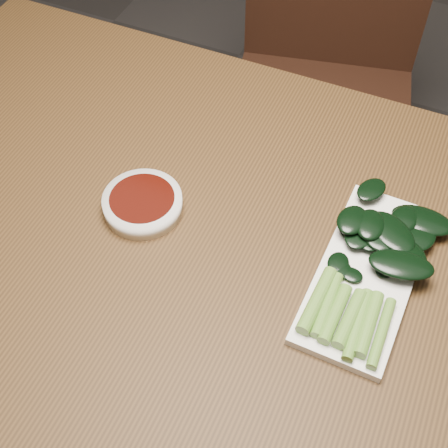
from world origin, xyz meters
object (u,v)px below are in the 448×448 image
Objects in this scene: table at (240,267)px; gai_lan at (377,257)px; sauce_bowl at (143,203)px; serving_plate at (366,274)px; chair_far at (324,77)px.

gai_lan is at bearing 9.66° from table.
serving_plate is (0.35, 0.02, -0.01)m from sauce_bowl.
table is 1.57× the size of chair_far.
sauce_bowl is at bearing -109.44° from chair_far.
table is at bearing -175.76° from serving_plate.
chair_far is at bearing 96.01° from table.
chair_far is 7.28× the size of sauce_bowl.
serving_plate is at bearing -82.72° from chair_far.
chair_far is at bearing 83.44° from sauce_bowl.
sauce_bowl is at bearing -173.70° from gai_lan.
chair_far reaches higher than sauce_bowl.
table is at bearing -96.87° from chair_far.
table is 0.22m from gai_lan.
gai_lan is (0.27, -0.70, 0.29)m from chair_far.
table is at bearing 2.22° from sauce_bowl.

